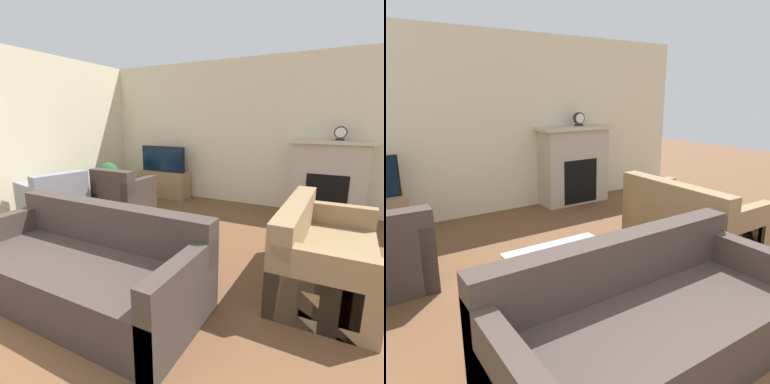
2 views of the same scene
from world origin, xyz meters
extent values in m
cube|color=beige|center=(0.00, 5.14, 1.35)|extent=(8.25, 0.06, 2.70)
cube|color=#B2A899|center=(1.84, 4.89, 0.64)|extent=(1.14, 0.43, 1.28)
cube|color=black|center=(1.84, 4.67, 0.40)|extent=(0.63, 0.01, 0.72)
cube|color=beige|center=(1.84, 4.86, 1.26)|extent=(1.26, 0.49, 0.05)
cube|color=#3D332D|center=(0.10, 1.25, 0.21)|extent=(2.23, 0.97, 0.42)
cube|color=#3D332D|center=(0.10, 1.64, 0.62)|extent=(2.23, 0.20, 0.40)
cube|color=#3D332D|center=(1.15, 1.25, 0.33)|extent=(0.14, 0.97, 0.66)
cube|color=#8C704C|center=(2.03, 2.55, 0.21)|extent=(0.85, 1.57, 0.42)
cube|color=#8C704C|center=(1.70, 2.55, 0.62)|extent=(0.20, 1.57, 0.40)
cube|color=#8C704C|center=(2.03, 1.84, 0.33)|extent=(0.85, 0.14, 0.66)
cube|color=#8C704C|center=(2.03, 3.26, 0.33)|extent=(0.85, 0.14, 0.66)
cube|color=#3D332D|center=(-1.23, 3.43, 0.21)|extent=(0.80, 0.77, 0.42)
cube|color=#3D332D|center=(-0.91, 3.43, 0.33)|extent=(0.15, 0.76, 0.66)
cylinder|color=#333338|center=(-0.33, 2.11, 0.19)|extent=(0.04, 0.04, 0.37)
cylinder|color=#333338|center=(0.58, 2.11, 0.19)|extent=(0.04, 0.04, 0.37)
cylinder|color=#333338|center=(-0.33, 2.69, 0.19)|extent=(0.04, 0.04, 0.37)
cylinder|color=#333338|center=(0.58, 2.69, 0.19)|extent=(0.04, 0.04, 0.37)
cube|color=silver|center=(0.13, 2.40, 0.38)|extent=(0.99, 0.67, 0.02)
cube|color=#28231E|center=(1.94, 4.89, 1.30)|extent=(0.13, 0.07, 0.03)
cylinder|color=#28231E|center=(1.94, 4.89, 1.41)|extent=(0.19, 0.07, 0.19)
cylinder|color=white|center=(1.94, 4.86, 1.41)|extent=(0.16, 0.00, 0.16)
camera|label=1|loc=(2.10, -0.42, 1.60)|focal=28.00mm
camera|label=2|loc=(-1.51, -0.29, 1.82)|focal=35.00mm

